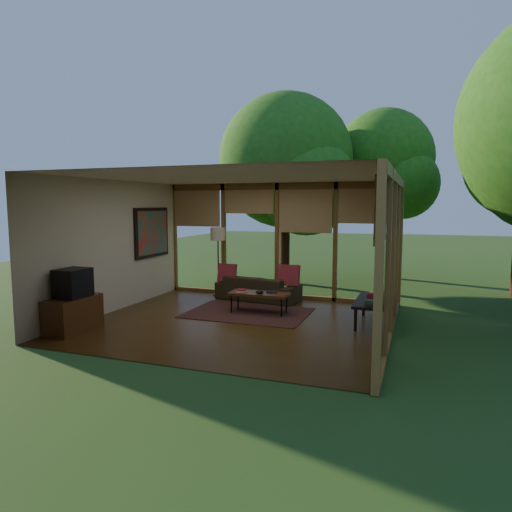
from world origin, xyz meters
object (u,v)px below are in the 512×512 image
at_px(sofa, 258,288).
at_px(floor_lamp, 218,238).
at_px(media_cabinet, 73,314).
at_px(coffee_table, 259,294).
at_px(television, 73,283).
at_px(side_console, 373,302).

distance_m(sofa, floor_lamp, 1.56).
bearing_deg(media_cabinet, coffee_table, 41.72).
bearing_deg(coffee_table, floor_lamp, 138.50).
xyz_separation_m(media_cabinet, television, (0.02, 0.00, 0.55)).
bearing_deg(television, floor_lamp, 73.56).
distance_m(floor_lamp, coffee_table, 2.26).
distance_m(sofa, television, 4.17).
xyz_separation_m(media_cabinet, side_console, (4.87, 2.25, 0.11)).
relative_size(sofa, floor_lamp, 1.16).
bearing_deg(sofa, side_console, 163.67).
bearing_deg(floor_lamp, television, -106.44).
distance_m(sofa, media_cabinet, 4.14).
height_order(television, coffee_table, television).
relative_size(coffee_table, side_console, 0.86).
relative_size(media_cabinet, side_console, 0.71).
height_order(sofa, side_console, sofa).
relative_size(sofa, television, 3.48).
bearing_deg(coffee_table, side_console, -1.97).
bearing_deg(sofa, floor_lamp, 1.24).
distance_m(media_cabinet, side_console, 5.37).
relative_size(television, floor_lamp, 0.33).
bearing_deg(media_cabinet, side_console, 24.82).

